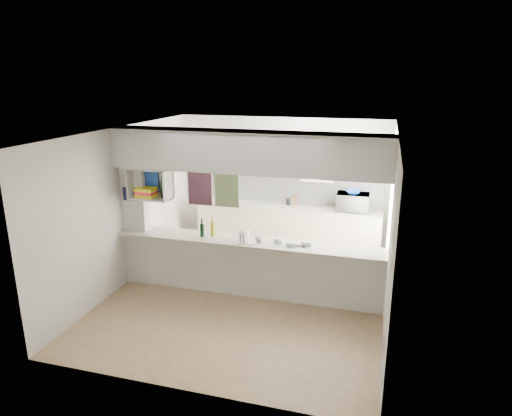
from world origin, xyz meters
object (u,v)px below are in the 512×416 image
(microwave, at_px, (353,202))
(bowl, at_px, (353,192))
(wine_bottles, at_px, (208,229))
(dish_rack, at_px, (246,237))

(microwave, distance_m, bowl, 0.20)
(microwave, bearing_deg, wine_bottles, 44.86)
(wine_bottles, bearing_deg, bowl, 44.53)
(dish_rack, relative_size, wine_bottles, 1.21)
(bowl, distance_m, wine_bottles, 2.94)
(bowl, height_order, wine_bottles, bowl)
(dish_rack, distance_m, wine_bottles, 0.66)
(microwave, relative_size, wine_bottles, 1.87)
(bowl, relative_size, wine_bottles, 0.87)
(bowl, bearing_deg, wine_bottles, -135.47)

